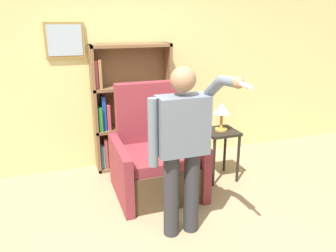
{
  "coord_description": "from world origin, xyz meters",
  "views": [
    {
      "loc": [
        -1.06,
        -2.44,
        2.02
      ],
      "look_at": [
        -0.01,
        0.56,
        0.98
      ],
      "focal_mm": 35.0,
      "sensor_mm": 36.0,
      "label": 1
    }
  ],
  "objects_px": {
    "bookcase": "(127,110)",
    "armchair": "(155,161)",
    "table_lamp": "(222,110)",
    "person_standing": "(183,143)",
    "side_table": "(220,141)"
  },
  "relations": [
    {
      "from": "side_table",
      "to": "table_lamp",
      "type": "relative_size",
      "value": 1.84
    },
    {
      "from": "person_standing",
      "to": "armchair",
      "type": "bearing_deg",
      "value": 89.06
    },
    {
      "from": "bookcase",
      "to": "table_lamp",
      "type": "xyz_separation_m",
      "value": [
        1.04,
        -0.81,
        0.11
      ]
    },
    {
      "from": "person_standing",
      "to": "table_lamp",
      "type": "distance_m",
      "value": 1.29
    },
    {
      "from": "bookcase",
      "to": "person_standing",
      "type": "height_order",
      "value": "bookcase"
    },
    {
      "from": "bookcase",
      "to": "armchair",
      "type": "xyz_separation_m",
      "value": [
        0.15,
        -0.81,
        -0.44
      ]
    },
    {
      "from": "bookcase",
      "to": "table_lamp",
      "type": "relative_size",
      "value": 4.72
    },
    {
      "from": "bookcase",
      "to": "person_standing",
      "type": "xyz_separation_m",
      "value": [
        0.14,
        -1.73,
        0.12
      ]
    },
    {
      "from": "table_lamp",
      "to": "armchair",
      "type": "bearing_deg",
      "value": -179.38
    },
    {
      "from": "bookcase",
      "to": "armchair",
      "type": "relative_size",
      "value": 1.33
    },
    {
      "from": "bookcase",
      "to": "person_standing",
      "type": "relative_size",
      "value": 1.05
    },
    {
      "from": "bookcase",
      "to": "side_table",
      "type": "relative_size",
      "value": 2.56
    },
    {
      "from": "side_table",
      "to": "table_lamp",
      "type": "xyz_separation_m",
      "value": [
        -0.0,
        0.0,
        0.4
      ]
    },
    {
      "from": "armchair",
      "to": "side_table",
      "type": "bearing_deg",
      "value": 0.62
    },
    {
      "from": "bookcase",
      "to": "side_table",
      "type": "height_order",
      "value": "bookcase"
    }
  ]
}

